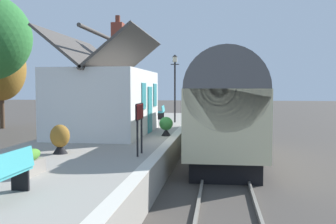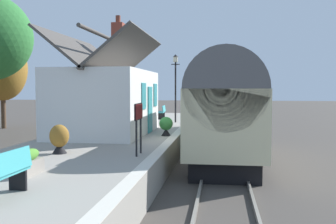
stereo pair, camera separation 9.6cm
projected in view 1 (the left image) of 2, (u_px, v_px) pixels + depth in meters
ground_plane at (201, 165)px, 14.82m from camera, size 160.00×160.00×0.00m
platform at (109, 150)px, 15.29m from camera, size 32.00×5.50×0.99m
platform_edge_coping at (171, 139)px, 14.92m from camera, size 32.00×0.36×0.02m
rail_near at (243, 164)px, 14.60m from camera, size 52.00×0.08×0.14m
rail_far at (206, 163)px, 14.79m from camera, size 52.00×0.08×0.14m
train at (224, 107)px, 15.75m from camera, size 9.29×2.73×4.32m
station_building at (107, 99)px, 16.76m from camera, size 6.55×3.87×5.59m
bench_by_lamp at (161, 112)px, 25.00m from camera, size 1.42×0.49×0.88m
bench_mid_platform at (7, 173)px, 6.83m from camera, size 1.41×0.45×0.88m
planter_edge_near at (125, 109)px, 26.86m from camera, size 0.74×0.74×1.02m
planter_under_sign at (31, 162)px, 8.77m from camera, size 0.91×0.32×0.61m
planter_corner_building at (135, 117)px, 22.31m from camera, size 1.08×0.32×0.65m
planter_bench_left at (60, 139)px, 11.63m from camera, size 0.60×0.60×0.90m
planter_by_door at (146, 116)px, 24.09m from camera, size 1.06×0.32×0.55m
planter_bench_right at (166, 126)px, 16.00m from camera, size 0.58×0.58×0.81m
lamp_post_platform at (175, 76)px, 22.22m from camera, size 0.32×0.50×4.02m
station_sign_board at (139, 116)px, 11.34m from camera, size 0.96×0.06×1.57m
tree_far_left at (1, 68)px, 28.01m from camera, size 3.93×3.51×6.94m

